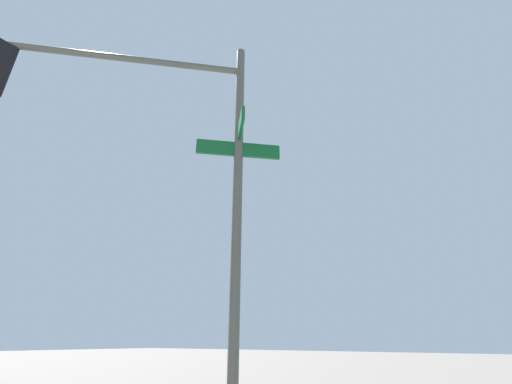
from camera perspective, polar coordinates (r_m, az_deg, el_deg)
traffic_signal_near at (r=4.60m, az=-21.79°, el=9.43°), size 2.90×2.81×5.60m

